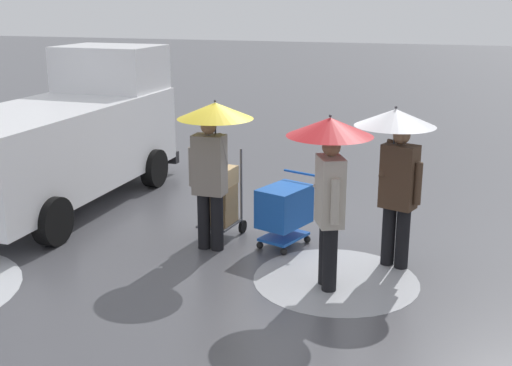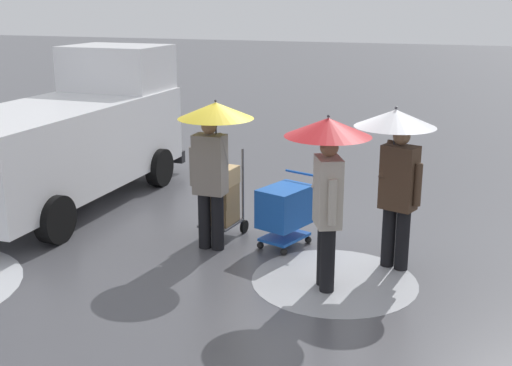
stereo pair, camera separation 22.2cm
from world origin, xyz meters
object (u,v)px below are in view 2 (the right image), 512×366
at_px(shopping_cart_vendor, 285,209).
at_px(hand_dolly_boxes, 221,196).
at_px(pedestrian_black_side, 213,140).
at_px(pedestrian_white_side, 328,162).
at_px(pedestrian_pink_side, 397,152).
at_px(cargo_van_parked_right, 70,135).

distance_m(shopping_cart_vendor, hand_dolly_boxes, 1.02).
relative_size(pedestrian_black_side, pedestrian_white_side, 1.00).
height_order(shopping_cart_vendor, pedestrian_pink_side, pedestrian_pink_side).
bearing_deg(pedestrian_pink_side, pedestrian_white_side, 52.49).
relative_size(cargo_van_parked_right, pedestrian_black_side, 2.49).
relative_size(pedestrian_pink_side, pedestrian_white_side, 1.00).
bearing_deg(shopping_cart_vendor, pedestrian_white_side, 127.17).
bearing_deg(hand_dolly_boxes, shopping_cart_vendor, 176.62).
distance_m(pedestrian_black_side, pedestrian_white_side, 1.90).
xyz_separation_m(cargo_van_parked_right, shopping_cart_vendor, (-4.16, 0.89, -0.61)).
xyz_separation_m(shopping_cart_vendor, pedestrian_pink_side, (-1.56, 0.24, 1.00)).
relative_size(shopping_cart_vendor, pedestrian_black_side, 0.47).
xyz_separation_m(pedestrian_black_side, pedestrian_white_side, (-1.77, 0.70, 0.00)).
relative_size(hand_dolly_boxes, pedestrian_pink_side, 0.61).
xyz_separation_m(pedestrian_pink_side, pedestrian_black_side, (2.46, 0.20, 0.01)).
xyz_separation_m(shopping_cart_vendor, pedestrian_white_side, (-0.86, 1.14, 1.02)).
height_order(cargo_van_parked_right, pedestrian_white_side, cargo_van_parked_right).
bearing_deg(pedestrian_pink_side, shopping_cart_vendor, -8.73).
relative_size(shopping_cart_vendor, pedestrian_white_side, 0.47).
bearing_deg(shopping_cart_vendor, cargo_van_parked_right, -12.01).
bearing_deg(cargo_van_parked_right, pedestrian_pink_side, 168.88).
distance_m(shopping_cart_vendor, pedestrian_black_side, 1.43).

